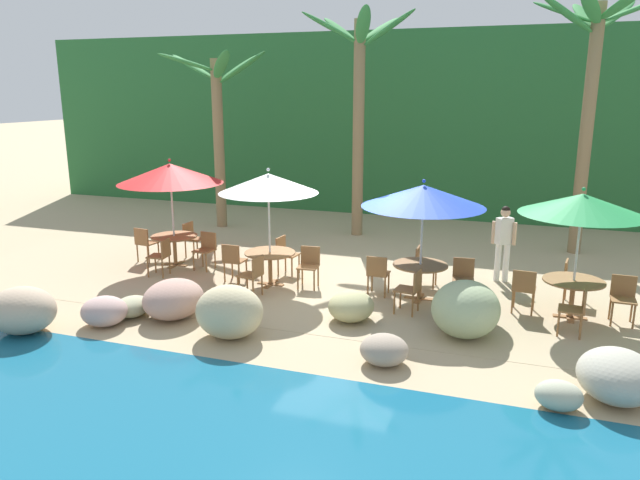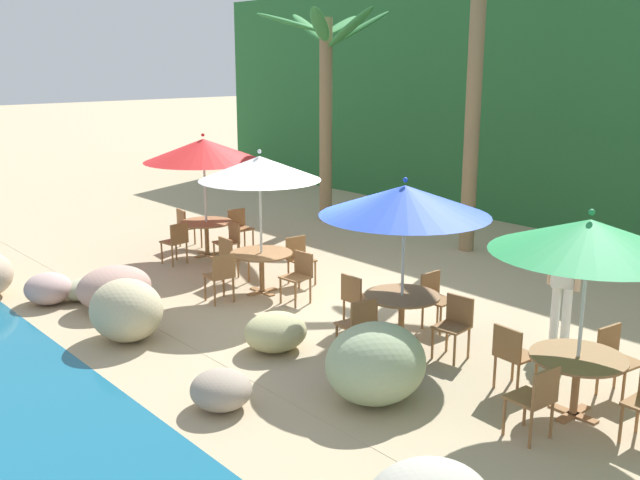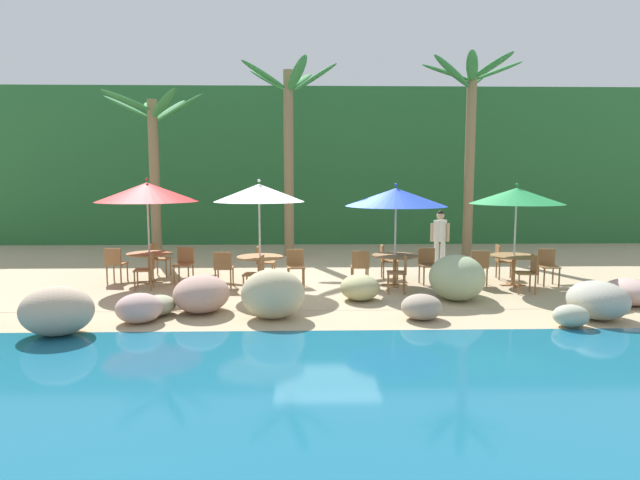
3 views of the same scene
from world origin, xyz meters
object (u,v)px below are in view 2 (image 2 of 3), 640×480
at_px(chair_white_right, 221,274).
at_px(waiter_in_white, 564,278).
at_px(umbrella_green, 589,236).
at_px(dining_table_green, 577,366).
at_px(chair_red_left, 186,225).
at_px(chair_white_left, 231,256).
at_px(chair_red_seaward, 230,240).
at_px(umbrella_red, 203,150).
at_px(chair_blue_right, 359,323).
at_px(dining_table_red, 206,227).
at_px(umbrella_white, 260,168).
at_px(chair_blue_seaward, 455,322).
at_px(dining_table_white, 262,259).
at_px(palm_tree_nearest, 327,78).
at_px(chair_red_inland, 239,226).
at_px(chair_green_inland, 615,356).
at_px(chair_white_seaward, 299,273).
at_px(umbrella_blue, 405,200).
at_px(chair_blue_inland, 435,296).
at_px(chair_white_inland, 299,257).
at_px(chair_red_right, 176,240).
at_px(chair_green_left, 512,353).
at_px(chair_blue_left, 356,297).
at_px(dining_table_blue, 402,303).
at_px(chair_green_right, 536,397).
at_px(palm_tree_second, 476,60).

relative_size(chair_white_right, waiter_in_white, 0.51).
distance_m(umbrella_green, dining_table_green, 1.54).
bearing_deg(umbrella_green, chair_red_left, 176.32).
height_order(chair_white_left, umbrella_green, umbrella_green).
distance_m(chair_red_seaward, dining_table_green, 8.01).
relative_size(chair_red_left, waiter_in_white, 0.51).
bearing_deg(umbrella_red, chair_blue_right, -12.65).
height_order(dining_table_red, chair_white_right, chair_white_right).
relative_size(umbrella_white, chair_blue_seaward, 2.94).
xyz_separation_m(dining_table_white, chair_white_left, (-0.85, -0.07, -0.10)).
distance_m(chair_red_seaward, chair_white_left, 1.27).
xyz_separation_m(chair_red_left, palm_tree_nearest, (-0.11, 4.22, 3.07)).
bearing_deg(chair_blue_seaward, dining_table_white, -175.64).
height_order(chair_red_inland, chair_green_inland, same).
relative_size(chair_white_seaward, umbrella_blue, 0.35).
bearing_deg(waiter_in_white, umbrella_red, -170.39).
distance_m(chair_blue_inland, palm_tree_nearest, 8.47).
relative_size(chair_white_seaward, chair_blue_seaward, 1.00).
distance_m(chair_red_inland, umbrella_blue, 6.39).
xyz_separation_m(chair_red_left, umbrella_green, (9.70, -0.62, 1.64)).
xyz_separation_m(chair_white_inland, palm_tree_nearest, (-3.74, 4.00, 3.07)).
relative_size(chair_red_right, chair_white_inland, 1.00).
distance_m(chair_red_right, chair_green_left, 7.80).
distance_m(chair_red_inland, chair_white_seaward, 3.87).
xyz_separation_m(dining_table_red, umbrella_white, (2.77, -0.62, 1.62)).
distance_m(chair_red_inland, chair_blue_left, 5.38).
xyz_separation_m(umbrella_red, dining_table_green, (8.85, -0.61, -1.62)).
bearing_deg(chair_white_right, waiter_in_white, 30.09).
bearing_deg(chair_red_left, chair_red_seaward, -0.46).
bearing_deg(chair_red_inland, waiter_in_white, 3.18).
bearing_deg(dining_table_red, chair_white_inland, 4.87).
distance_m(chair_white_left, dining_table_blue, 4.09).
xyz_separation_m(chair_green_inland, chair_green_left, (-0.88, -0.89, 0.00)).
relative_size(chair_green_inland, chair_green_right, 1.00).
bearing_deg(palm_tree_second, dining_table_blue, -61.70).
height_order(chair_red_right, palm_tree_second, palm_tree_second).
xyz_separation_m(umbrella_white, umbrella_green, (6.07, 0.01, -0.08)).
bearing_deg(palm_tree_second, chair_blue_seaward, -53.79).
distance_m(dining_table_white, umbrella_green, 6.27).
relative_size(chair_white_right, dining_table_green, 0.79).
bearing_deg(chair_blue_right, chair_green_inland, 28.88).
bearing_deg(palm_tree_second, chair_white_seaward, -86.56).
bearing_deg(umbrella_white, dining_table_green, 0.10).
height_order(chair_blue_inland, palm_tree_second, palm_tree_second).
relative_size(umbrella_blue, dining_table_blue, 2.23).
distance_m(umbrella_white, umbrella_green, 6.07).
xyz_separation_m(umbrella_white, chair_blue_left, (2.38, 0.03, -1.72)).
xyz_separation_m(umbrella_white, palm_tree_nearest, (-3.74, 4.85, 1.35)).
xyz_separation_m(chair_white_inland, chair_green_right, (6.09, -1.70, 0.00)).
xyz_separation_m(chair_red_right, chair_blue_inland, (5.73, 1.20, 0.00)).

